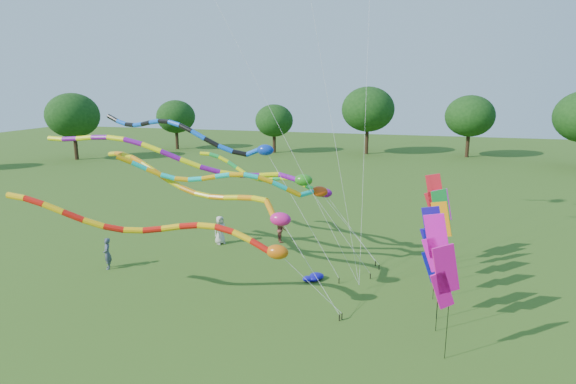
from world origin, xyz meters
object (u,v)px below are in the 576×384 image
(person_b, at_px, (107,254))
(person_c, at_px, (281,229))
(tube_kite_orange, at_px, (207,190))
(person_a, at_px, (220,230))
(blue_nylon_heap, at_px, (311,278))
(tube_kite_red, at_px, (178,231))

(person_b, relative_size, person_c, 1.07)
(tube_kite_orange, distance_m, person_a, 6.81)
(tube_kite_orange, height_order, blue_nylon_heap, tube_kite_orange)
(blue_nylon_heap, distance_m, person_b, 11.41)
(tube_kite_red, bearing_deg, person_b, 144.67)
(tube_kite_orange, distance_m, person_c, 8.13)
(person_a, height_order, person_c, person_a)
(person_b, xyz_separation_m, person_c, (7.97, 7.12, -0.06))
(tube_kite_red, height_order, blue_nylon_heap, tube_kite_red)
(person_a, bearing_deg, person_b, 178.13)
(person_c, bearing_deg, tube_kite_orange, 135.94)
(tube_kite_red, height_order, person_a, tube_kite_red)
(tube_kite_orange, relative_size, person_c, 8.91)
(tube_kite_orange, height_order, person_c, tube_kite_orange)
(tube_kite_orange, distance_m, blue_nylon_heap, 7.06)
(blue_nylon_heap, height_order, person_c, person_c)
(blue_nylon_heap, bearing_deg, person_c, 119.68)
(person_a, distance_m, person_c, 3.94)
(person_a, height_order, person_b, person_a)
(person_c, bearing_deg, blue_nylon_heap, -178.69)
(tube_kite_orange, relative_size, person_a, 7.99)
(tube_kite_red, distance_m, person_b, 7.65)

